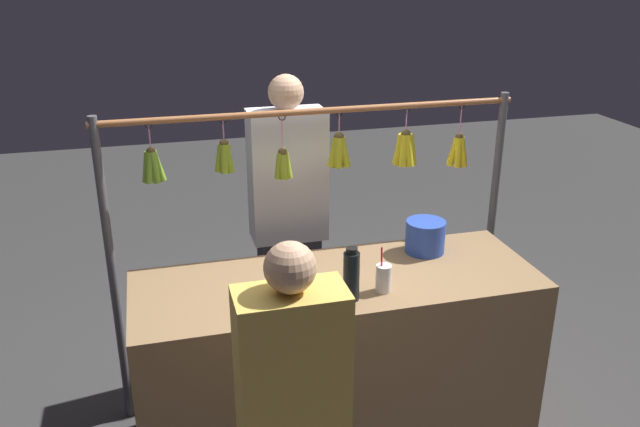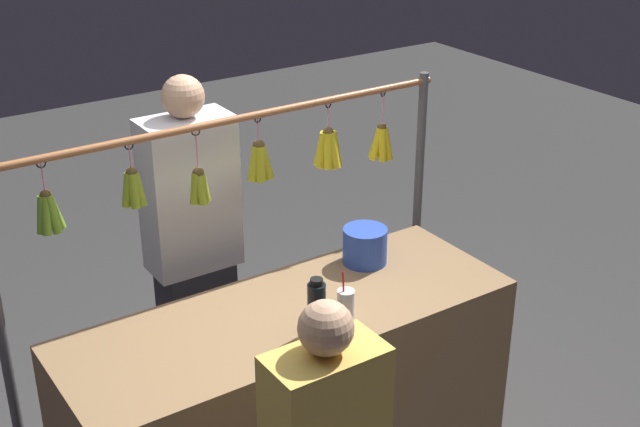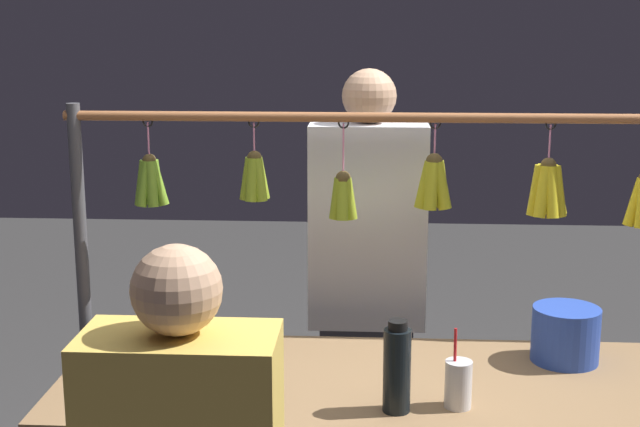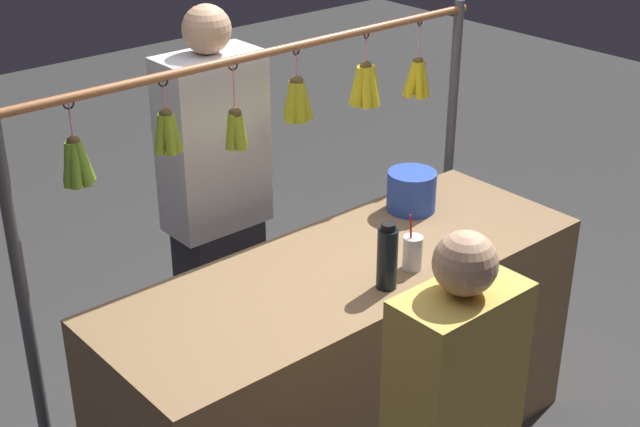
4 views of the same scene
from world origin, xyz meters
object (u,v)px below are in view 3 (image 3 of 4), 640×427
blue_bucket (566,334)px  water_bottle (398,368)px  vendor_person (367,313)px  drink_cup (458,384)px

blue_bucket → water_bottle: bearing=36.6°
water_bottle → blue_bucket: size_ratio=1.24×
water_bottle → vendor_person: size_ratio=0.14×
vendor_person → blue_bucket: bearing=138.2°
water_bottle → blue_bucket: water_bottle is taller
drink_cup → vendor_person: vendor_person is taller
drink_cup → vendor_person: 0.92m
blue_bucket → vendor_person: (0.60, -0.54, -0.12)m
water_bottle → vendor_person: 0.94m
water_bottle → blue_bucket: 0.64m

